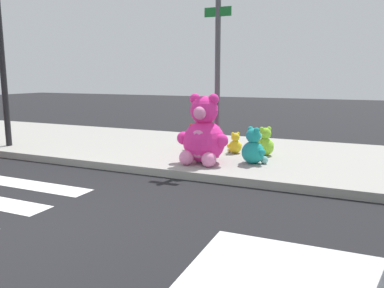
# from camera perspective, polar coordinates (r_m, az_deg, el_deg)

# --- Properties ---
(ground_plane) EXTENTS (60.00, 60.00, 0.00)m
(ground_plane) POSITION_cam_1_polar(r_m,az_deg,el_deg) (5.21, -25.53, -11.71)
(ground_plane) COLOR black
(sidewalk) EXTENTS (28.00, 4.40, 0.15)m
(sidewalk) POSITION_cam_1_polar(r_m,az_deg,el_deg) (9.26, -0.39, -0.97)
(sidewalk) COLOR #9E9B93
(sidewalk) RESTS_ON ground_plane
(sign_pole) EXTENTS (0.56, 0.11, 3.20)m
(sign_pole) POSITION_cam_1_polar(r_m,az_deg,el_deg) (7.97, 3.80, 10.05)
(sign_pole) COLOR #4C4C51
(sign_pole) RESTS_ON sidewalk
(plush_pink_large) EXTENTS (1.05, 0.92, 1.36)m
(plush_pink_large) POSITION_cam_1_polar(r_m,az_deg,el_deg) (7.53, 1.68, 1.26)
(plush_pink_large) COLOR #F22D93
(plush_pink_large) RESTS_ON sidewalk
(plush_teal) EXTENTS (0.51, 0.52, 0.73)m
(plush_teal) POSITION_cam_1_polar(r_m,az_deg,el_deg) (7.61, 9.18, -0.71)
(plush_teal) COLOR teal
(plush_teal) RESTS_ON sidewalk
(plush_yellow) EXTENTS (0.34, 0.34, 0.47)m
(plush_yellow) POSITION_cam_1_polar(r_m,az_deg,el_deg) (8.60, 6.40, -0.09)
(plush_yellow) COLOR yellow
(plush_yellow) RESTS_ON sidewalk
(plush_red) EXTENTS (0.46, 0.43, 0.61)m
(plush_red) POSITION_cam_1_polar(r_m,az_deg,el_deg) (8.85, 0.33, 0.62)
(plush_red) COLOR red
(plush_red) RESTS_ON sidewalk
(plush_lime) EXTENTS (0.45, 0.45, 0.63)m
(plush_lime) POSITION_cam_1_polar(r_m,az_deg,el_deg) (8.43, 10.71, 0.02)
(plush_lime) COLOR #8CD133
(plush_lime) RESTS_ON sidewalk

